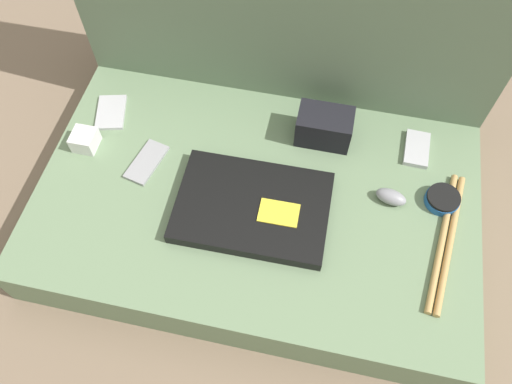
% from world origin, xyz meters
% --- Properties ---
extents(ground_plane, '(8.00, 8.00, 0.00)m').
position_xyz_m(ground_plane, '(0.00, 0.00, 0.00)').
color(ground_plane, '#7A6651').
extents(couch_seat, '(1.04, 0.64, 0.13)m').
position_xyz_m(couch_seat, '(0.00, 0.00, 0.07)').
color(couch_seat, slate).
rests_on(couch_seat, ground_plane).
extents(couch_backrest, '(1.04, 0.20, 0.55)m').
position_xyz_m(couch_backrest, '(0.00, 0.42, 0.28)').
color(couch_backrest, '#60755B').
rests_on(couch_backrest, ground_plane).
extents(laptop, '(0.35, 0.24, 0.03)m').
position_xyz_m(laptop, '(0.00, -0.04, 0.15)').
color(laptop, black).
rests_on(laptop, couch_seat).
extents(computer_mouse, '(0.08, 0.05, 0.03)m').
position_xyz_m(computer_mouse, '(0.31, 0.05, 0.15)').
color(computer_mouse, gray).
rests_on(computer_mouse, couch_seat).
extents(speaker_puck, '(0.08, 0.08, 0.03)m').
position_xyz_m(speaker_puck, '(0.43, 0.08, 0.15)').
color(speaker_puck, '#1E569E').
rests_on(speaker_puck, couch_seat).
extents(phone_silver, '(0.08, 0.13, 0.01)m').
position_xyz_m(phone_silver, '(-0.28, 0.04, 0.14)').
color(phone_silver, '#99999E').
rests_on(phone_silver, couch_seat).
extents(phone_black, '(0.10, 0.13, 0.01)m').
position_xyz_m(phone_black, '(-0.42, 0.17, 0.14)').
color(phone_black, '#B7B7BC').
rests_on(phone_black, couch_seat).
extents(phone_small, '(0.06, 0.11, 0.01)m').
position_xyz_m(phone_small, '(0.36, 0.21, 0.14)').
color(phone_small, '#B7B7BC').
rests_on(phone_small, couch_seat).
extents(camera_pouch, '(0.13, 0.09, 0.08)m').
position_xyz_m(camera_pouch, '(0.13, 0.21, 0.18)').
color(camera_pouch, black).
rests_on(camera_pouch, couch_seat).
extents(charger_brick, '(0.06, 0.06, 0.04)m').
position_xyz_m(charger_brick, '(-0.45, 0.06, 0.16)').
color(charger_brick, silver).
rests_on(charger_brick, couch_seat).
extents(drumstick_pair, '(0.08, 0.36, 0.01)m').
position_xyz_m(drumstick_pair, '(0.44, -0.03, 0.14)').
color(drumstick_pair, tan).
rests_on(drumstick_pair, couch_seat).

